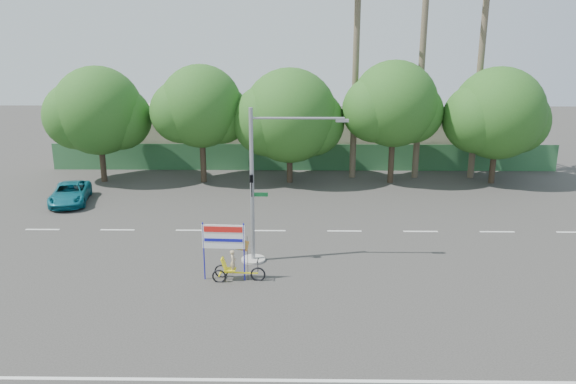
{
  "coord_description": "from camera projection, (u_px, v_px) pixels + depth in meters",
  "views": [
    {
      "loc": [
        -0.56,
        -19.83,
        10.08
      ],
      "look_at": [
        -0.9,
        3.2,
        3.5
      ],
      "focal_mm": 35.0,
      "sensor_mm": 36.0,
      "label": 1
    }
  ],
  "objects": [
    {
      "name": "tree_center",
      "position": [
        289.0,
        118.0,
        37.92
      ],
      "size": [
        7.62,
        6.4,
        7.85
      ],
      "color": "#473828",
      "rests_on": "ground"
    },
    {
      "name": "building_right",
      "position": [
        400.0,
        136.0,
        46.21
      ],
      "size": [
        14.0,
        8.0,
        3.6
      ],
      "primitive_type": "cube",
      "color": "beige",
      "rests_on": "ground"
    },
    {
      "name": "tree_far_left",
      "position": [
        98.0,
        113.0,
        38.03
      ],
      "size": [
        7.14,
        6.0,
        7.96
      ],
      "color": "#473828",
      "rests_on": "ground"
    },
    {
      "name": "trike_billboard",
      "position": [
        230.0,
        257.0,
        23.41
      ],
      "size": [
        2.63,
        0.63,
        2.58
      ],
      "rotation": [
        0.0,
        0.0,
        -0.05
      ],
      "color": "black",
      "rests_on": "ground"
    },
    {
      "name": "tree_far_right",
      "position": [
        497.0,
        116.0,
        37.67
      ],
      "size": [
        7.38,
        6.2,
        7.94
      ],
      "color": "#473828",
      "rests_on": "ground"
    },
    {
      "name": "building_left",
      "position": [
        182.0,
        133.0,
        46.42
      ],
      "size": [
        12.0,
        8.0,
        4.0
      ],
      "primitive_type": "cube",
      "color": "beige",
      "rests_on": "ground"
    },
    {
      "name": "palm_mid",
      "position": [
        483.0,
        43.0,
        37.82
      ],
      "size": [
        3.73,
        3.79,
        15.45
      ],
      "color": "#70604C",
      "rests_on": "ground"
    },
    {
      "name": "pickup_truck",
      "position": [
        70.0,
        193.0,
        34.18
      ],
      "size": [
        2.91,
        4.76,
        1.23
      ],
      "primitive_type": "imported",
      "rotation": [
        0.0,
        0.0,
        0.21
      ],
      "color": "#116677",
      "rests_on": "ground"
    },
    {
      "name": "traffic_signal",
      "position": [
        259.0,
        200.0,
        24.89
      ],
      "size": [
        4.72,
        1.1,
        7.0
      ],
      "color": "gray",
      "rests_on": "ground"
    },
    {
      "name": "palm_tall",
      "position": [
        424.0,
        26.0,
        37.59
      ],
      "size": [
        3.73,
        3.79,
        17.45
      ],
      "color": "#70604C",
      "rests_on": "ground"
    },
    {
      "name": "ground",
      "position": [
        310.0,
        301.0,
        21.83
      ],
      "size": [
        120.0,
        120.0,
        0.0
      ],
      "primitive_type": "plane",
      "color": "#33302D",
      "rests_on": "ground"
    },
    {
      "name": "fence",
      "position": [
        304.0,
        157.0,
        42.22
      ],
      "size": [
        38.0,
        0.08,
        2.0
      ],
      "primitive_type": "cube",
      "color": "#336B3D",
      "rests_on": "ground"
    },
    {
      "name": "palm_short",
      "position": [
        356.0,
        51.0,
        38.09
      ],
      "size": [
        3.73,
        3.79,
        14.45
      ],
      "color": "#70604C",
      "rests_on": "ground"
    },
    {
      "name": "tree_left",
      "position": [
        200.0,
        109.0,
        37.84
      ],
      "size": [
        6.66,
        5.6,
        8.07
      ],
      "color": "#473828",
      "rests_on": "ground"
    },
    {
      "name": "tree_right",
      "position": [
        393.0,
        107.0,
        37.61
      ],
      "size": [
        6.9,
        5.8,
        8.36
      ],
      "color": "#473828",
      "rests_on": "ground"
    }
  ]
}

